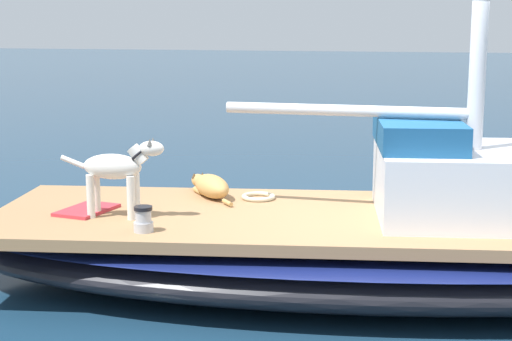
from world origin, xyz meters
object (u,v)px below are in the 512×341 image
at_px(deck_winch, 143,220).
at_px(deck_towel, 87,210).
at_px(sailboat_main, 365,251).
at_px(dog_tan, 210,186).
at_px(coiled_rope, 258,197).
at_px(dog_white, 118,169).

height_order(deck_winch, deck_towel, deck_winch).
height_order(sailboat_main, dog_tan, dog_tan).
bearing_deg(coiled_rope, deck_winch, -22.67).
height_order(sailboat_main, dog_white, dog_white).
distance_m(dog_tan, deck_winch, 1.39).
xyz_separation_m(sailboat_main, deck_towel, (0.52, -2.43, 0.34)).
bearing_deg(coiled_rope, deck_towel, -56.39).
bearing_deg(coiled_rope, dog_white, -44.27).
distance_m(deck_winch, deck_towel, 0.92).
relative_size(dog_tan, coiled_rope, 2.42).
relative_size(dog_tan, deck_towel, 1.40).
distance_m(sailboat_main, coiled_rope, 1.19).
height_order(dog_tan, coiled_rope, dog_tan).
relative_size(dog_white, deck_towel, 1.68).
distance_m(dog_white, coiled_rope, 1.47).
xyz_separation_m(dog_tan, coiled_rope, (-0.02, 0.48, -0.08)).
height_order(dog_tan, deck_towel, dog_tan).
height_order(coiled_rope, deck_towel, coiled_rope).
bearing_deg(deck_towel, dog_tan, 135.02).
height_order(dog_white, dog_tan, dog_white).
relative_size(sailboat_main, dog_tan, 9.63).
bearing_deg(dog_tan, sailboat_main, 77.08).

